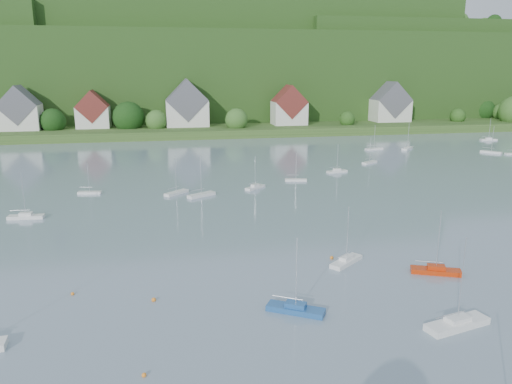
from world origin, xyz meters
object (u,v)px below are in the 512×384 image
Objects in this scene: near_sailboat_3 at (346,261)px; near_sailboat_5 at (436,270)px; near_sailboat_4 at (457,323)px; near_sailboat_1 at (296,308)px.

near_sailboat_5 is at bearing -66.15° from near_sailboat_3.
near_sailboat_4 is at bearing -89.70° from near_sailboat_5.
near_sailboat_1 is 1.07× the size of near_sailboat_3.
near_sailboat_1 is 15.98m from near_sailboat_4.
near_sailboat_4 reaches higher than near_sailboat_1.
near_sailboat_4 is 13.51m from near_sailboat_5.
near_sailboat_3 is (10.05, 11.67, -0.01)m from near_sailboat_1.
near_sailboat_4 reaches higher than near_sailboat_5.
near_sailboat_5 is at bearing 49.00° from near_sailboat_1.
near_sailboat_1 is at bearing -139.71° from near_sailboat_5.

